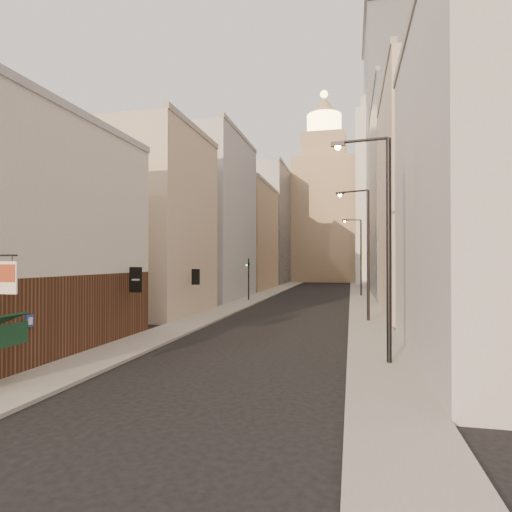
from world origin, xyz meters
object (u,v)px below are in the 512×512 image
Objects in this scene: white_tower at (376,191)px; streetlamp_mid at (365,246)px; traffic_light_left at (249,270)px; clock_tower at (324,206)px; streetlamp_near at (383,235)px; streetlamp_far at (359,253)px.

white_tower reaches higher than streetlamp_mid.
streetlamp_mid is at bearing 135.33° from traffic_light_left.
streetlamp_near is (7.59, -81.07, -11.73)m from clock_tower.
traffic_light_left is (-12.77, -9.20, -2.15)m from streetlamp_far.
traffic_light_left is at bearing 122.49° from streetlamp_near.
streetlamp_mid is 1.00× the size of streetlamp_far.
clock_tower is 54.57m from traffic_light_left.
clock_tower is at bearing 103.12° from streetlamp_near.
clock_tower is 4.39× the size of streetlamp_mid.
streetlamp_mid is 23.93m from streetlamp_far.
clock_tower is 82.26m from streetlamp_near.
white_tower reaches higher than streetlamp_far.
streetlamp_far is at bearing -80.56° from clock_tower.
streetlamp_near is 37.81m from streetlamp_far.
streetlamp_far is at bearing -139.89° from traffic_light_left.
white_tower is at bearing 61.21° from streetlamp_far.
streetlamp_near reaches higher than streetlamp_mid.
traffic_light_left is (-16.58, -38.46, -14.94)m from white_tower.
white_tower is (11.00, -14.00, 0.97)m from clock_tower.
white_tower is at bearing -51.84° from clock_tower.
clock_tower is 8.98× the size of traffic_light_left.
clock_tower is 17.83m from white_tower.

